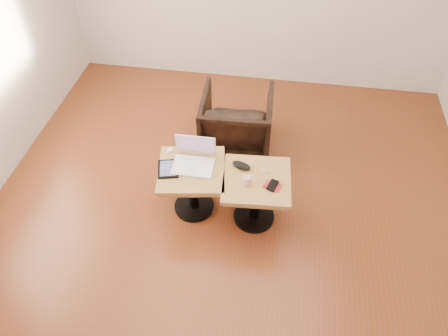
# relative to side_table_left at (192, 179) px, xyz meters

# --- Properties ---
(room_shell) EXTENTS (4.52, 4.52, 2.71)m
(room_shell) POSITION_rel_side_table_left_xyz_m (0.34, 0.00, 0.96)
(room_shell) COLOR #613112
(room_shell) RESTS_ON ground
(side_table_left) EXTENTS (0.65, 0.65, 0.51)m
(side_table_left) POSITION_rel_side_table_left_xyz_m (0.00, 0.00, 0.00)
(side_table_left) COLOR black
(side_table_left) RESTS_ON ground
(side_table_right) EXTENTS (0.60, 0.60, 0.51)m
(side_table_right) POSITION_rel_side_table_left_xyz_m (0.56, -0.03, 0.00)
(side_table_right) COLOR black
(side_table_right) RESTS_ON ground
(laptop) EXTENTS (0.35, 0.30, 0.25)m
(laptop) POSITION_rel_side_table_left_xyz_m (0.01, 0.06, 0.18)
(laptop) COLOR white
(laptop) RESTS_ON side_table_left
(tablet) EXTENTS (0.22, 0.26, 0.02)m
(tablet) POSITION_rel_side_table_left_xyz_m (-0.19, -0.04, 0.14)
(tablet) COLOR black
(tablet) RESTS_ON side_table_left
(charging_adapter) EXTENTS (0.06, 0.06, 0.03)m
(charging_adapter) POSITION_rel_side_table_left_xyz_m (-0.23, 0.18, 0.14)
(charging_adapter) COLOR white
(charging_adapter) RESTS_ON side_table_left
(glasses_case) EXTENTS (0.19, 0.13, 0.05)m
(glasses_case) POSITION_rel_side_table_left_xyz_m (0.42, 0.08, 0.16)
(glasses_case) COLOR black
(glasses_case) RESTS_ON side_table_right
(striped_cup) EXTENTS (0.08, 0.08, 0.09)m
(striped_cup) POSITION_rel_side_table_left_xyz_m (0.49, -0.11, 0.17)
(striped_cup) COLOR #D06083
(striped_cup) RESTS_ON side_table_right
(earbuds_tangle) EXTENTS (0.08, 0.05, 0.02)m
(earbuds_tangle) POSITION_rel_side_table_left_xyz_m (0.62, 0.06, 0.14)
(earbuds_tangle) COLOR white
(earbuds_tangle) RESTS_ON side_table_right
(phone_on_sleeve) EXTENTS (0.17, 0.14, 0.02)m
(phone_on_sleeve) POSITION_rel_side_table_left_xyz_m (0.70, -0.10, 0.14)
(phone_on_sleeve) COLOR maroon
(phone_on_sleeve) RESTS_ON side_table_right
(armchair) EXTENTS (0.73, 0.75, 0.66)m
(armchair) POSITION_rel_side_table_left_xyz_m (0.27, 0.91, -0.06)
(armchair) COLOR black
(armchair) RESTS_ON ground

